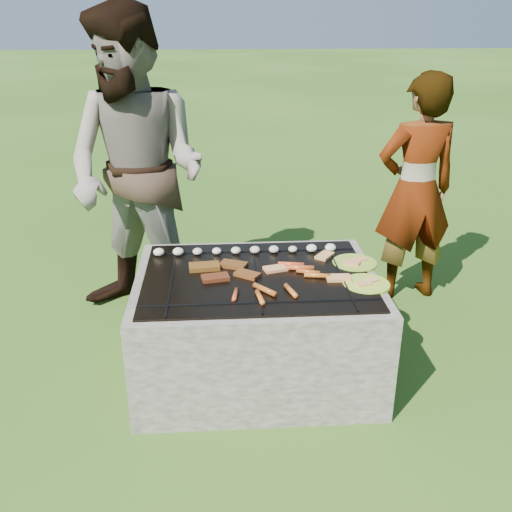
{
  "coord_description": "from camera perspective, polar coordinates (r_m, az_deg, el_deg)",
  "views": [
    {
      "loc": [
        -0.19,
        -2.76,
        1.91
      ],
      "look_at": [
        0.0,
        0.05,
        0.7
      ],
      "focal_mm": 40.0,
      "sensor_mm": 36.0,
      "label": 1
    }
  ],
  "objects": [
    {
      "name": "fire_pit",
      "position": [
        3.21,
        0.06,
        -7.23
      ],
      "size": [
        1.3,
        1.0,
        0.62
      ],
      "color": "#A0988E",
      "rests_on": "ground"
    },
    {
      "name": "bystander",
      "position": [
        3.63,
        -11.81,
        8.08
      ],
      "size": [
        1.2,
        1.12,
        1.98
      ],
      "primitive_type": "imported",
      "rotation": [
        0.0,
        0.0,
        -0.5
      ],
      "color": "gray",
      "rests_on": "ground"
    },
    {
      "name": "plate_far",
      "position": [
        3.25,
        9.83,
        -0.71
      ],
      "size": [
        0.31,
        0.31,
        0.03
      ],
      "color": "gold",
      "rests_on": "fire_pit"
    },
    {
      "name": "sausages",
      "position": [
        2.97,
        3.01,
        -2.39
      ],
      "size": [
        0.53,
        0.47,
        0.03
      ],
      "color": "#EE5027",
      "rests_on": "fire_pit"
    },
    {
      "name": "plate_near",
      "position": [
        3.01,
        10.97,
        -2.79
      ],
      "size": [
        0.31,
        0.31,
        0.03
      ],
      "color": "yellow",
      "rests_on": "fire_pit"
    },
    {
      "name": "mushrooms",
      "position": [
        3.31,
        -1.03,
        0.61
      ],
      "size": [
        1.06,
        0.06,
        0.05
      ],
      "color": "#EEE8CA",
      "rests_on": "fire_pit"
    },
    {
      "name": "bread_on_grate",
      "position": [
        3.13,
        5.69,
        -1.18
      ],
      "size": [
        0.45,
        0.41,
        0.02
      ],
      "color": "tan",
      "rests_on": "fire_pit"
    },
    {
      "name": "lawn",
      "position": [
        3.36,
        0.06,
        -11.37
      ],
      "size": [
        60.0,
        60.0,
        0.0
      ],
      "primitive_type": "plane",
      "color": "#254B12",
      "rests_on": "ground"
    },
    {
      "name": "cook",
      "position": [
        4.05,
        15.67,
        6.32
      ],
      "size": [
        0.62,
        0.45,
        1.57
      ],
      "primitive_type": "imported",
      "rotation": [
        0.0,
        0.0,
        3.28
      ],
      "color": "gray",
      "rests_on": "ground"
    },
    {
      "name": "pork_slabs",
      "position": [
        3.09,
        -3.49,
        -1.39
      ],
      "size": [
        0.39,
        0.28,
        0.02
      ],
      "color": "#9A621C",
      "rests_on": "fire_pit"
    }
  ]
}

